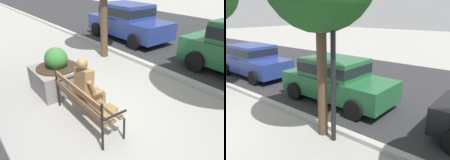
{
  "view_description": "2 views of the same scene",
  "coord_description": "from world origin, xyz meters",
  "views": [
    {
      "loc": [
        3.05,
        -2.1,
        2.78
      ],
      "look_at": [
        -0.16,
        0.41,
        0.75
      ],
      "focal_mm": 34.64,
      "sensor_mm": 36.0,
      "label": 1
    },
    {
      "loc": [
        5.94,
        -1.32,
        3.09
      ],
      "look_at": [
        1.1,
        4.6,
        0.8
      ],
      "focal_mm": 36.35,
      "sensor_mm": 36.0,
      "label": 2
    }
  ],
  "objects": [
    {
      "name": "concrete_planter",
      "position": [
        -1.76,
        -0.1,
        0.42
      ],
      "size": [
        1.15,
        1.15,
        1.15
      ],
      "color": "gray",
      "rests_on": "ground"
    },
    {
      "name": "parked_car_blue",
      "position": [
        -4.37,
        4.6,
        0.84
      ],
      "size": [
        4.11,
        1.94,
        1.56
      ],
      "color": "navy",
      "rests_on": "ground"
    },
    {
      "name": "ground_plane",
      "position": [
        0.0,
        0.0,
        0.0
      ],
      "size": [
        80.0,
        80.0,
        0.0
      ],
      "primitive_type": "plane",
      "color": "#9E9B93"
    },
    {
      "name": "park_bench",
      "position": [
        -0.16,
        -0.3,
        0.54
      ],
      "size": [
        1.81,
        0.57,
        0.95
      ],
      "color": "olive",
      "rests_on": "ground"
    },
    {
      "name": "curb_stone",
      "position": [
        0.0,
        2.9,
        0.06
      ],
      "size": [
        60.0,
        0.2,
        0.12
      ],
      "primitive_type": "cube",
      "color": "#B2AFA8",
      "rests_on": "ground"
    },
    {
      "name": "bronze_statue_seated",
      "position": [
        -0.24,
        -0.08,
        0.67
      ],
      "size": [
        0.61,
        0.81,
        1.37
      ],
      "color": "olive",
      "rests_on": "ground"
    }
  ]
}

